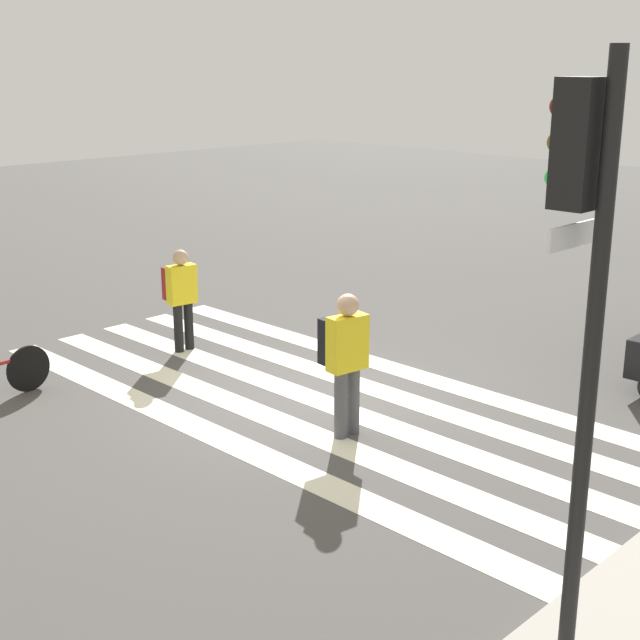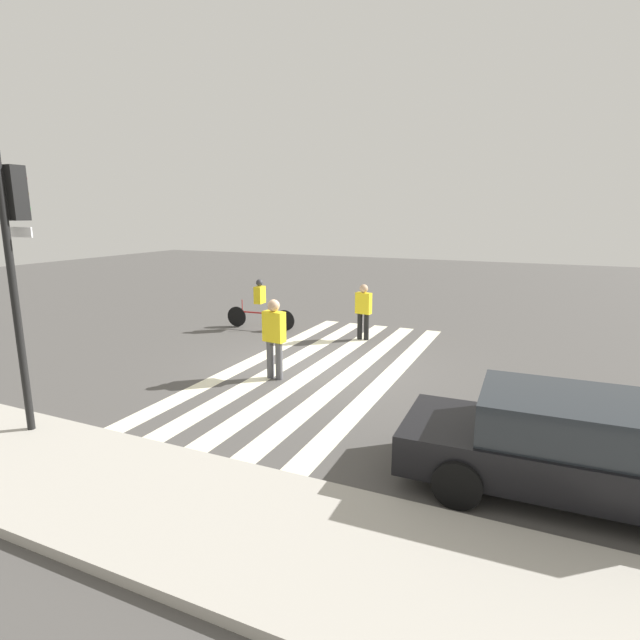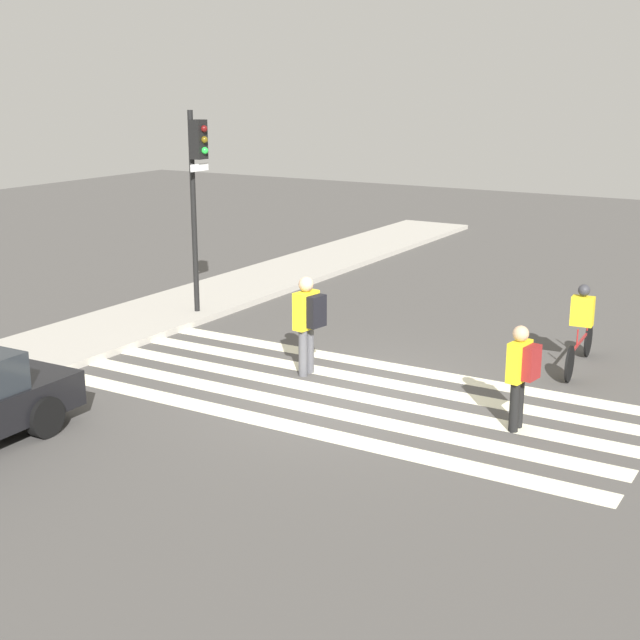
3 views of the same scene
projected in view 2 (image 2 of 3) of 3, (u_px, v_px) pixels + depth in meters
The scene contains 8 objects.
ground_plane at pixel (319, 367), 12.20m from camera, with size 60.00×60.00×0.00m, color #4C4947.
sidewalk_curb at pixel (125, 492), 6.62m from camera, with size 36.00×2.50×0.14m.
crosswalk_stripes at pixel (319, 367), 12.20m from camera, with size 3.98×10.00×0.01m.
traffic_light at pixel (15, 243), 7.86m from camera, with size 0.60×0.50×4.62m.
pedestrian_child_with_backpack at pixel (275, 332), 11.20m from camera, with size 0.53×0.46×1.83m.
pedestrian_adult_yellow_jacket at pixel (364, 307), 14.70m from camera, with size 0.49×0.42×1.66m.
cyclist_mid_street at pixel (260, 302), 16.12m from camera, with size 2.41×0.42×1.62m.
car_parked_far_curb at pixel (578, 447), 6.50m from camera, with size 4.56×1.98×1.38m.
Camera 2 is at (-4.83, 10.64, 3.70)m, focal length 28.00 mm.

